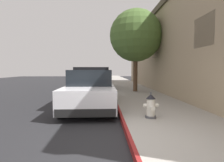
% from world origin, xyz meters
% --- Properties ---
extents(ground_plane, '(31.51, 60.00, 0.20)m').
position_xyz_m(ground_plane, '(-4.54, 10.00, -0.10)').
color(ground_plane, '#232326').
extents(sidewalk_pavement, '(2.92, 60.00, 0.16)m').
position_xyz_m(sidewalk_pavement, '(1.46, 10.00, 0.08)').
color(sidewalk_pavement, '#9E9991').
rests_on(sidewalk_pavement, ground).
extents(curb_painted_edge, '(0.08, 60.00, 0.16)m').
position_xyz_m(curb_painted_edge, '(-0.04, 10.00, 0.08)').
color(curb_painted_edge, maroon).
rests_on(curb_painted_edge, ground).
extents(storefront_building, '(7.08, 21.05, 5.68)m').
position_xyz_m(storefront_building, '(6.34, 8.44, 2.85)').
color(storefront_building, tan).
rests_on(storefront_building, ground).
extents(police_cruiser, '(1.94, 4.84, 1.68)m').
position_xyz_m(police_cruiser, '(-1.11, 3.93, 0.74)').
color(police_cruiser, white).
rests_on(police_cruiser, ground).
extents(parked_car_silver_ahead, '(1.94, 4.84, 1.56)m').
position_xyz_m(parked_car_silver_ahead, '(-1.10, 11.01, 0.74)').
color(parked_car_silver_ahead, navy).
rests_on(parked_car_silver_ahead, ground).
extents(parked_car_dark_far, '(1.94, 4.84, 1.56)m').
position_xyz_m(parked_car_dark_far, '(-0.98, 18.33, 0.74)').
color(parked_car_dark_far, '#B2B5BA').
rests_on(parked_car_dark_far, ground).
extents(fire_hydrant, '(0.44, 0.40, 0.76)m').
position_xyz_m(fire_hydrant, '(0.79, 1.51, 0.51)').
color(fire_hydrant, '#4C4C51').
rests_on(fire_hydrant, sidewalk_pavement).
extents(street_tree, '(3.35, 3.35, 5.28)m').
position_xyz_m(street_tree, '(1.49, 8.01, 3.76)').
color(street_tree, brown).
rests_on(street_tree, sidewalk_pavement).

